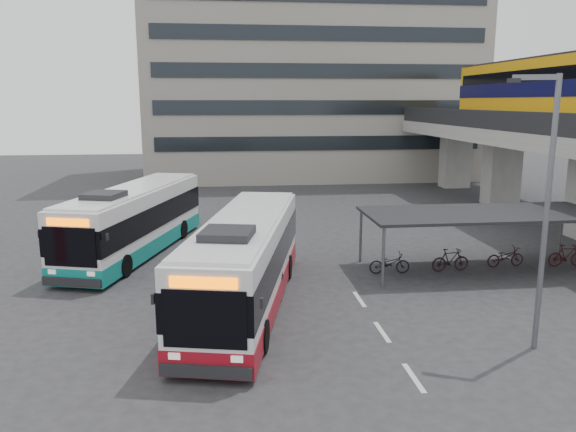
{
  "coord_description": "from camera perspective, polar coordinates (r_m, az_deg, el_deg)",
  "views": [
    {
      "loc": [
        -2.34,
        -19.09,
        7.13
      ],
      "look_at": [
        0.53,
        5.73,
        2.0
      ],
      "focal_mm": 35.0,
      "sensor_mm": 36.0,
      "label": 1
    }
  ],
  "objects": [
    {
      "name": "ground",
      "position": [
        20.51,
        0.38,
        -8.73
      ],
      "size": [
        120.0,
        120.0,
        0.0
      ],
      "primitive_type": "plane",
      "color": "#28282B",
      "rests_on": "ground"
    },
    {
      "name": "bus_main",
      "position": [
        19.77,
        -4.35,
        -4.7
      ],
      "size": [
        4.95,
        11.85,
        3.42
      ],
      "rotation": [
        0.0,
        0.0,
        -0.22
      ],
      "color": "white",
      "rests_on": "ground"
    },
    {
      "name": "office_block",
      "position": [
        55.98,
        2.11,
        17.1
      ],
      "size": [
        30.0,
        15.0,
        25.0
      ],
      "primitive_type": "cube",
      "color": "gray",
      "rests_on": "ground"
    },
    {
      "name": "bus_teal",
      "position": [
        27.53,
        -15.28,
        -0.46
      ],
      "size": [
        5.55,
        11.69,
        3.39
      ],
      "rotation": [
        0.0,
        0.0,
        -0.28
      ],
      "color": "white",
      "rests_on": "ground"
    },
    {
      "name": "viaduct",
      "position": [
        36.85,
        25.41,
        9.11
      ],
      "size": [
        8.0,
        32.0,
        9.68
      ],
      "color": "gray",
      "rests_on": "ground"
    },
    {
      "name": "bike_shelter",
      "position": [
        25.19,
        18.98,
        -1.63
      ],
      "size": [
        10.0,
        4.0,
        2.54
      ],
      "color": "#595B60",
      "rests_on": "ground"
    },
    {
      "name": "road_markings",
      "position": [
        18.25,
        9.53,
        -11.54
      ],
      "size": [
        0.15,
        7.6,
        0.01
      ],
      "color": "beige",
      "rests_on": "ground"
    },
    {
      "name": "lamp_post",
      "position": [
        17.21,
        24.57,
        1.69
      ],
      "size": [
        1.31,
        0.67,
        7.85
      ],
      "rotation": [
        0.0,
        0.0,
        -0.4
      ],
      "color": "#595B60",
      "rests_on": "ground"
    },
    {
      "name": "pedestrian",
      "position": [
        20.25,
        -1.06,
        -6.51
      ],
      "size": [
        0.67,
        0.73,
        1.66
      ],
      "primitive_type": "imported",
      "rotation": [
        0.0,
        0.0,
        0.97
      ],
      "color": "black",
      "rests_on": "ground"
    }
  ]
}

